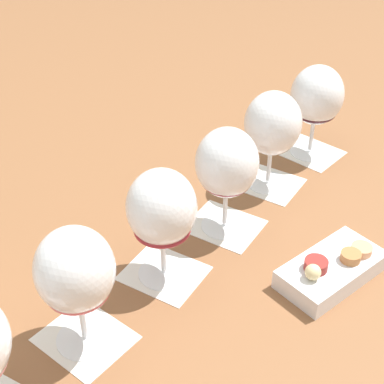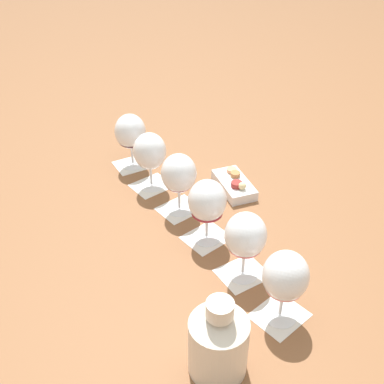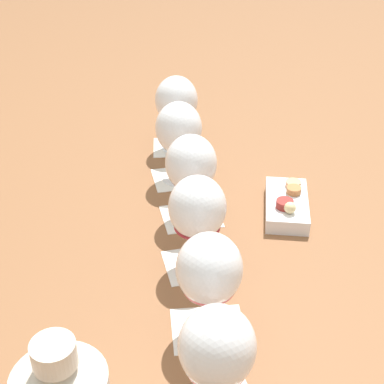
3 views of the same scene
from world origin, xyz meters
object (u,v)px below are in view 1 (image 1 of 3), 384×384
at_px(wine_glass_3, 227,167).
at_px(snack_dish, 331,269).
at_px(wine_glass_1, 76,275).
at_px(wine_glass_5, 317,99).
at_px(wine_glass_2, 162,211).
at_px(wine_glass_4, 273,128).

distance_m(wine_glass_3, snack_dish, 0.21).
relative_size(wine_glass_1, wine_glass_5, 1.00).
xyz_separation_m(wine_glass_2, wine_glass_4, (0.27, -0.10, -0.00)).
bearing_deg(wine_glass_5, wine_glass_1, 158.74).
bearing_deg(wine_glass_4, snack_dish, -147.75).
height_order(wine_glass_2, snack_dish, wine_glass_2).
bearing_deg(wine_glass_3, wine_glass_5, -20.39).
bearing_deg(wine_glass_5, wine_glass_4, 156.08).
xyz_separation_m(wine_glass_1, wine_glass_5, (0.55, -0.21, -0.00)).
bearing_deg(wine_glass_5, wine_glass_2, 158.75).
xyz_separation_m(wine_glass_1, wine_glass_2, (0.14, -0.06, 0.00)).
bearing_deg(wine_glass_1, snack_dish, -54.47).
relative_size(wine_glass_1, snack_dish, 0.98).
height_order(wine_glass_1, snack_dish, wine_glass_1).
xyz_separation_m(wine_glass_3, wine_glass_4, (0.14, -0.04, 0.00)).
height_order(wine_glass_1, wine_glass_3, same).
height_order(wine_glass_1, wine_glass_4, same).
xyz_separation_m(wine_glass_1, snack_dish, (0.21, -0.29, -0.10)).
height_order(wine_glass_3, wine_glass_5, same).
distance_m(wine_glass_1, wine_glass_5, 0.59).
distance_m(wine_glass_1, snack_dish, 0.37).
bearing_deg(wine_glass_4, wine_glass_2, 160.02).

